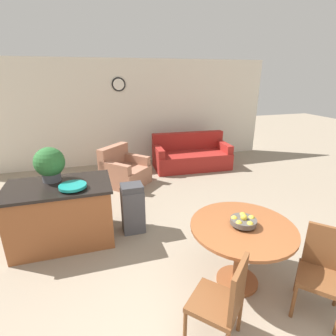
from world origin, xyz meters
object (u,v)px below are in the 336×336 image
Objects in this scene: dining_chair_near_right at (322,268)px; teal_bowl at (73,186)px; kitchen_island at (62,214)px; trash_bin at (133,208)px; dining_chair_near_left at (224,300)px; couch at (191,156)px; dining_table at (241,239)px; potted_plant at (50,163)px; armchair at (124,172)px; fruit_bowl at (243,221)px.

teal_bowl is (-2.39, 1.81, 0.44)m from dining_chair_near_right.
kitchen_island is 1.82× the size of trash_bin.
couch is at bearing 28.77° from dining_chair_near_left.
dining_chair_near_left is 0.64× the size of kitchen_island.
couch reaches higher than dining_table.
trash_bin is at bearing 59.38° from dining_chair_near_left.
armchair is (1.22, 1.68, -0.87)m from potted_plant.
potted_plant reaches higher than dining_chair_near_left.
couch is (2.97, 2.49, -0.15)m from kitchen_island.
teal_bowl reaches higher than fruit_bowl.
dining_chair_near_right is at bearing -37.67° from kitchen_island.
trash_bin is at bearing -124.85° from couch.
fruit_bowl is at bearing 5.45° from dining_chair_near_right.
dining_chair_near_left is at bearing -54.87° from kitchen_island.
kitchen_island is (-2.60, 2.01, -0.05)m from dining_chair_near_right.
teal_bowl reaches higher than trash_bin.
armchair reaches higher than trash_bin.
dining_chair_near_right is 2.54m from trash_bin.
dining_chair_near_right is at bearing -37.07° from teal_bowl.
dining_chair_near_right is 0.46× the size of couch.
fruit_bowl is 0.20× the size of kitchen_island.
fruit_bowl is 0.24× the size of armchair.
dining_chair_near_right is at bearing -41.71° from fruit_bowl.
dining_chair_near_left reaches higher than armchair.
potted_plant is 0.42× the size of armchair.
fruit_bowl reaches higher than armchair.
potted_plant is at bearing 141.46° from dining_table.
kitchen_island is (-2.00, 1.47, -0.14)m from dining_table.
teal_bowl is (0.21, -0.20, 0.49)m from kitchen_island.
fruit_bowl is 0.79× the size of teal_bowl.
dining_chair_near_right is at bearing -51.40° from trash_bin.
dining_chair_near_left is 2.10m from trash_bin.
kitchen_island is (-1.99, 1.47, -0.38)m from fruit_bowl.
dining_chair_near_left reaches higher than dining_table.
dining_chair_near_right reaches higher than armchair.
dining_chair_near_left is 2.55× the size of teal_bowl.
trash_bin is 3.19m from couch.
teal_bowl reaches higher than dining_chair_near_right.
dining_chair_near_left is 3.24× the size of fruit_bowl.
teal_bowl is at bearing -43.89° from kitchen_island.
kitchen_island is at bearing 143.65° from fruit_bowl.
potted_plant is at bearing 7.87° from dining_chair_near_right.
dining_chair_near_right is at bearing -41.75° from dining_table.
fruit_bowl is at bearing -177.74° from dining_table.
dining_table is at bearing -36.34° from kitchen_island.
dining_chair_near_right is at bearing -112.88° from armchair.
potted_plant is 0.63× the size of trash_bin.
potted_plant reaches higher than armchair.
dining_table is at bearing -35.35° from teal_bowl.
kitchen_island is 2.19m from armchair.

